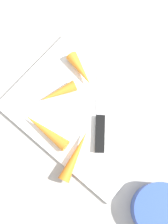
{
  "coord_description": "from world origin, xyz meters",
  "views": [
    {
      "loc": [
        0.13,
        -0.15,
        0.69
      ],
      "look_at": [
        0.0,
        0.0,
        0.01
      ],
      "focal_mm": 46.23,
      "sensor_mm": 36.0,
      "label": 1
    }
  ],
  "objects": [
    {
      "name": "small_bowl",
      "position": [
        0.27,
        -0.07,
        0.03
      ],
      "size": [
        0.12,
        0.12,
        0.05
      ],
      "primitive_type": "cylinder",
      "color": "#3351B2",
      "rests_on": "ground_plane"
    },
    {
      "name": "carrot_longest",
      "position": [
        0.05,
        -0.1,
        0.03
      ],
      "size": [
        0.06,
        0.13,
        0.03
      ],
      "primitive_type": "cone",
      "rotation": [
        0.0,
        1.57,
        1.83
      ],
      "color": "orange",
      "rests_on": "cutting_board"
    },
    {
      "name": "knife",
      "position": [
        0.06,
        -0.01,
        0.02
      ],
      "size": [
        0.14,
        0.17,
        0.01
      ],
      "rotation": [
        0.0,
        0.0,
        2.23
      ],
      "color": "#B7B7BC",
      "rests_on": "cutting_board"
    },
    {
      "name": "cutting_board",
      "position": [
        0.0,
        0.0,
        0.01
      ],
      "size": [
        0.36,
        0.26,
        0.01
      ],
      "primitive_type": "cube",
      "color": "white",
      "rests_on": "ground_plane"
    },
    {
      "name": "ground_plane",
      "position": [
        0.0,
        0.0,
        0.0
      ],
      "size": [
        1.4,
        1.4,
        0.0
      ],
      "primitive_type": "plane",
      "color": "#ADA8A0"
    },
    {
      "name": "carrot_long",
      "position": [
        -0.04,
        -0.1,
        0.03
      ],
      "size": [
        0.13,
        0.04,
        0.03
      ],
      "primitive_type": "cone",
      "rotation": [
        0.0,
        1.57,
        3.2
      ],
      "color": "orange",
      "rests_on": "cutting_board"
    },
    {
      "name": "carrot_shortest",
      "position": [
        -0.08,
        -0.01,
        0.03
      ],
      "size": [
        0.06,
        0.1,
        0.03
      ],
      "primitive_type": "cone",
      "rotation": [
        0.0,
        1.57,
        4.28
      ],
      "color": "orange",
      "rests_on": "cutting_board"
    },
    {
      "name": "carrot_short",
      "position": [
        -0.08,
        0.08,
        0.03
      ],
      "size": [
        0.1,
        0.06,
        0.03
      ],
      "primitive_type": "cone",
      "rotation": [
        0.0,
        1.57,
        5.96
      ],
      "color": "orange",
      "rests_on": "cutting_board"
    }
  ]
}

